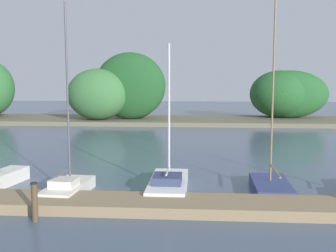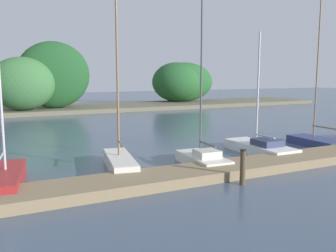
{
  "view_description": "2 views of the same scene",
  "coord_description": "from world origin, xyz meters",
  "px_view_note": "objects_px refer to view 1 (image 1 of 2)",
  "views": [
    {
      "loc": [
        4.4,
        1.46,
        4.25
      ],
      "look_at": [
        3.35,
        15.8,
        2.57
      ],
      "focal_mm": 42.52,
      "sensor_mm": 36.0,
      "label": 1
    },
    {
      "loc": [
        -7.81,
        3.38,
        3.63
      ],
      "look_at": [
        -1.36,
        16.45,
        1.57
      ],
      "focal_mm": 38.43,
      "sensor_mm": 36.0,
      "label": 2
    }
  ],
  "objects_px": {
    "sailboat_3": "(69,186)",
    "sailboat_5": "(270,184)",
    "mooring_piling_1": "(35,202)",
    "sailboat_4": "(169,183)"
  },
  "relations": [
    {
      "from": "mooring_piling_1",
      "to": "sailboat_5",
      "type": "bearing_deg",
      "value": 26.63
    },
    {
      "from": "sailboat_5",
      "to": "mooring_piling_1",
      "type": "relative_size",
      "value": 6.77
    },
    {
      "from": "sailboat_4",
      "to": "sailboat_5",
      "type": "xyz_separation_m",
      "value": [
        3.9,
        0.2,
        -0.01
      ]
    },
    {
      "from": "sailboat_5",
      "to": "sailboat_4",
      "type": "bearing_deg",
      "value": 94.45
    },
    {
      "from": "sailboat_5",
      "to": "mooring_piling_1",
      "type": "distance_m",
      "value": 8.58
    },
    {
      "from": "sailboat_3",
      "to": "sailboat_4",
      "type": "relative_size",
      "value": 1.26
    },
    {
      "from": "sailboat_3",
      "to": "sailboat_5",
      "type": "distance_m",
      "value": 7.62
    },
    {
      "from": "sailboat_3",
      "to": "sailboat_5",
      "type": "xyz_separation_m",
      "value": [
        7.54,
        1.06,
        -0.03
      ]
    },
    {
      "from": "mooring_piling_1",
      "to": "sailboat_4",
      "type": "bearing_deg",
      "value": 44.02
    },
    {
      "from": "sailboat_4",
      "to": "mooring_piling_1",
      "type": "relative_size",
      "value": 4.68
    }
  ]
}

